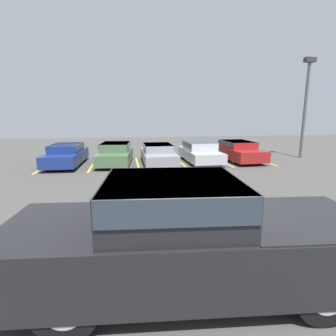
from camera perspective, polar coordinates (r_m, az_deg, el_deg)
The scene contains 15 objects.
ground_plane at distance 5.35m, azimuth 5.57°, elevation -21.46°, with size 60.00×60.00×0.00m, color #4C4947.
stall_stripe_a at distance 16.55m, azimuth -25.24°, elevation 0.32°, with size 0.12×4.22×0.01m, color yellow.
stall_stripe_b at distance 16.03m, azimuth -16.12°, elevation 0.65°, with size 0.12×4.22×0.01m, color yellow.
stall_stripe_c at distance 15.94m, azimuth -6.65°, elevation 0.97°, with size 0.12×4.22×0.01m, color yellow.
stall_stripe_d at distance 16.28m, azimuth 2.68°, elevation 1.26°, with size 0.12×4.22×0.01m, color yellow.
stall_stripe_e at distance 17.03m, azimuth 11.41°, elevation 1.50°, with size 0.12×4.22×0.01m, color yellow.
stall_stripe_f at distance 18.14m, azimuth 19.24°, elevation 1.68°, with size 0.12×4.22×0.01m, color yellow.
pickup_truck at distance 4.45m, azimuth 4.94°, elevation -14.61°, with size 6.07×2.60×1.92m.
parked_sedan_a at distance 16.33m, azimuth -21.24°, elevation 2.83°, with size 1.96×4.50×1.23m.
parked_sedan_b at distance 16.01m, azimuth -11.33°, elevation 3.28°, with size 2.21×4.55×1.26m.
parked_sedan_c at distance 15.89m, azimuth -2.21°, elevation 3.28°, with size 1.86×4.59×1.16m.
parked_sedan_d at distance 16.56m, azimuth 6.92°, elevation 3.66°, with size 1.88×4.46×1.24m.
parked_sedan_e at distance 17.55m, azimuth 14.90°, elevation 3.82°, with size 1.93×4.70×1.24m.
light_post at distance 20.09m, azimuth 27.83°, elevation 13.10°, with size 0.70×0.36×6.51m.
wheel_stop_curb at distance 19.38m, azimuth 9.34°, elevation 2.98°, with size 1.90×0.20×0.14m, color #B7B2A8.
Camera 1 is at (-1.22, -4.32, 2.91)m, focal length 28.00 mm.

